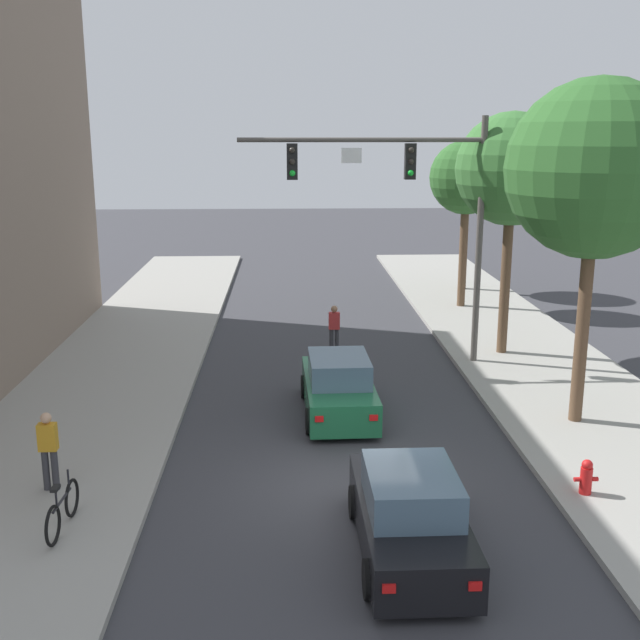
{
  "coord_description": "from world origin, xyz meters",
  "views": [
    {
      "loc": [
        -1.26,
        -14.52,
        7.16
      ],
      "look_at": [
        -0.35,
        6.51,
        2.0
      ],
      "focal_mm": 43.02,
      "sensor_mm": 36.0,
      "label": 1
    }
  ],
  "objects_px": {
    "traffic_signal_mast": "(412,194)",
    "street_tree_third": "(466,179)",
    "bicycle_leaning": "(63,510)",
    "street_tree_second": "(512,170)",
    "street_tree_nearest": "(596,170)",
    "car_lead_green": "(339,388)",
    "street_tree_farthest": "(467,177)",
    "pedestrian_sidewalk_left_walker": "(48,447)",
    "pedestrian_crossing_road": "(334,327)",
    "fire_hydrant": "(586,477)",
    "car_following_black": "(409,516)"
  },
  "relations": [
    {
      "from": "street_tree_second",
      "to": "street_tree_third",
      "type": "distance_m",
      "value": 6.96
    },
    {
      "from": "pedestrian_sidewalk_left_walker",
      "to": "fire_hydrant",
      "type": "height_order",
      "value": "pedestrian_sidewalk_left_walker"
    },
    {
      "from": "street_tree_nearest",
      "to": "street_tree_second",
      "type": "relative_size",
      "value": 1.08
    },
    {
      "from": "car_lead_green",
      "to": "pedestrian_sidewalk_left_walker",
      "type": "distance_m",
      "value": 7.52
    },
    {
      "from": "car_lead_green",
      "to": "pedestrian_sidewalk_left_walker",
      "type": "xyz_separation_m",
      "value": [
        -6.09,
        -4.39,
        0.34
      ]
    },
    {
      "from": "pedestrian_sidewalk_left_walker",
      "to": "bicycle_leaning",
      "type": "distance_m",
      "value": 1.86
    },
    {
      "from": "pedestrian_sidewalk_left_walker",
      "to": "bicycle_leaning",
      "type": "xyz_separation_m",
      "value": [
        0.7,
        -1.65,
        -0.52
      ]
    },
    {
      "from": "street_tree_third",
      "to": "street_tree_farthest",
      "type": "relative_size",
      "value": 1.01
    },
    {
      "from": "pedestrian_crossing_road",
      "to": "fire_hydrant",
      "type": "distance_m",
      "value": 11.52
    },
    {
      "from": "pedestrian_sidewalk_left_walker",
      "to": "fire_hydrant",
      "type": "xyz_separation_m",
      "value": [
        10.7,
        -0.64,
        -0.56
      ]
    },
    {
      "from": "fire_hydrant",
      "to": "street_tree_nearest",
      "type": "height_order",
      "value": "street_tree_nearest"
    },
    {
      "from": "car_lead_green",
      "to": "street_tree_nearest",
      "type": "height_order",
      "value": "street_tree_nearest"
    },
    {
      "from": "car_following_black",
      "to": "street_tree_nearest",
      "type": "relative_size",
      "value": 0.51
    },
    {
      "from": "traffic_signal_mast",
      "to": "street_tree_nearest",
      "type": "xyz_separation_m",
      "value": [
        3.44,
        -5.24,
        0.93
      ]
    },
    {
      "from": "street_tree_third",
      "to": "bicycle_leaning",
      "type": "bearing_deg",
      "value": -122.03
    },
    {
      "from": "pedestrian_crossing_road",
      "to": "bicycle_leaning",
      "type": "height_order",
      "value": "pedestrian_crossing_road"
    },
    {
      "from": "traffic_signal_mast",
      "to": "fire_hydrant",
      "type": "xyz_separation_m",
      "value": [
        2.16,
        -9.22,
        -4.87
      ]
    },
    {
      "from": "street_tree_nearest",
      "to": "street_tree_second",
      "type": "height_order",
      "value": "street_tree_nearest"
    },
    {
      "from": "street_tree_nearest",
      "to": "street_tree_third",
      "type": "distance_m",
      "value": 13.1
    },
    {
      "from": "bicycle_leaning",
      "to": "street_tree_nearest",
      "type": "xyz_separation_m",
      "value": [
        11.27,
        4.99,
        5.77
      ]
    },
    {
      "from": "bicycle_leaning",
      "to": "street_tree_farthest",
      "type": "relative_size",
      "value": 0.26
    },
    {
      "from": "street_tree_second",
      "to": "street_tree_third",
      "type": "bearing_deg",
      "value": 88.36
    },
    {
      "from": "car_following_black",
      "to": "pedestrian_sidewalk_left_walker",
      "type": "xyz_separation_m",
      "value": [
        -6.86,
        2.48,
        0.34
      ]
    },
    {
      "from": "car_lead_green",
      "to": "bicycle_leaning",
      "type": "relative_size",
      "value": 2.41
    },
    {
      "from": "car_following_black",
      "to": "pedestrian_crossing_road",
      "type": "bearing_deg",
      "value": 92.48
    },
    {
      "from": "traffic_signal_mast",
      "to": "street_tree_third",
      "type": "relative_size",
      "value": 1.11
    },
    {
      "from": "traffic_signal_mast",
      "to": "bicycle_leaning",
      "type": "relative_size",
      "value": 4.24
    },
    {
      "from": "street_tree_nearest",
      "to": "street_tree_third",
      "type": "bearing_deg",
      "value": 89.89
    },
    {
      "from": "pedestrian_crossing_road",
      "to": "fire_hydrant",
      "type": "xyz_separation_m",
      "value": [
        4.38,
        -10.65,
        -0.41
      ]
    },
    {
      "from": "traffic_signal_mast",
      "to": "pedestrian_sidewalk_left_walker",
      "type": "height_order",
      "value": "traffic_signal_mast"
    },
    {
      "from": "street_tree_second",
      "to": "bicycle_leaning",
      "type": "bearing_deg",
      "value": -134.91
    },
    {
      "from": "fire_hydrant",
      "to": "car_following_black",
      "type": "bearing_deg",
      "value": -154.38
    },
    {
      "from": "street_tree_second",
      "to": "street_tree_nearest",
      "type": "bearing_deg",
      "value": -88.39
    },
    {
      "from": "pedestrian_sidewalk_left_walker",
      "to": "traffic_signal_mast",
      "type": "bearing_deg",
      "value": 45.16
    },
    {
      "from": "traffic_signal_mast",
      "to": "bicycle_leaning",
      "type": "bearing_deg",
      "value": -127.45
    },
    {
      "from": "pedestrian_sidewalk_left_walker",
      "to": "street_tree_nearest",
      "type": "relative_size",
      "value": 0.2
    },
    {
      "from": "fire_hydrant",
      "to": "pedestrian_crossing_road",
      "type": "bearing_deg",
      "value": 112.35
    },
    {
      "from": "car_lead_green",
      "to": "street_tree_nearest",
      "type": "bearing_deg",
      "value": -10.08
    },
    {
      "from": "traffic_signal_mast",
      "to": "street_tree_third",
      "type": "xyz_separation_m",
      "value": [
        3.46,
        7.83,
        -0.02
      ]
    },
    {
      "from": "traffic_signal_mast",
      "to": "car_lead_green",
      "type": "relative_size",
      "value": 1.75
    },
    {
      "from": "bicycle_leaning",
      "to": "street_tree_nearest",
      "type": "height_order",
      "value": "street_tree_nearest"
    },
    {
      "from": "traffic_signal_mast",
      "to": "street_tree_farthest",
      "type": "height_order",
      "value": "traffic_signal_mast"
    },
    {
      "from": "street_tree_second",
      "to": "pedestrian_sidewalk_left_walker",
      "type": "bearing_deg",
      "value": -141.19
    },
    {
      "from": "car_following_black",
      "to": "fire_hydrant",
      "type": "xyz_separation_m",
      "value": [
        3.84,
        1.84,
        -0.22
      ]
    },
    {
      "from": "street_tree_third",
      "to": "street_tree_nearest",
      "type": "bearing_deg",
      "value": -90.11
    },
    {
      "from": "fire_hydrant",
      "to": "street_tree_farthest",
      "type": "distance_m",
      "value": 21.24
    },
    {
      "from": "street_tree_nearest",
      "to": "street_tree_farthest",
      "type": "bearing_deg",
      "value": 86.94
    },
    {
      "from": "traffic_signal_mast",
      "to": "pedestrian_crossing_road",
      "type": "xyz_separation_m",
      "value": [
        -2.21,
        1.43,
        -4.47
      ]
    },
    {
      "from": "car_lead_green",
      "to": "street_tree_third",
      "type": "distance_m",
      "value": 14.17
    },
    {
      "from": "street_tree_nearest",
      "to": "street_tree_third",
      "type": "xyz_separation_m",
      "value": [
        0.03,
        13.07,
        -0.95
      ]
    }
  ]
}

